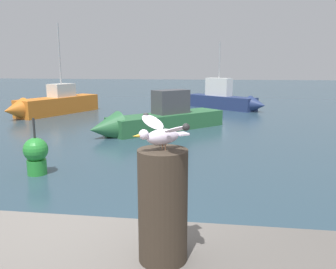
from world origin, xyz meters
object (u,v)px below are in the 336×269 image
at_px(channel_buoy, 36,154).
at_px(mooring_post, 163,206).
at_px(boat_orange, 52,104).
at_px(boat_navy, 226,100).
at_px(seagull, 162,132).
at_px(boat_green, 155,120).

bearing_deg(channel_buoy, mooring_post, -53.76).
height_order(boat_orange, boat_navy, boat_orange).
bearing_deg(boat_navy, mooring_post, -92.80).
bearing_deg(boat_orange, mooring_post, -61.31).
relative_size(boat_orange, channel_buoy, 4.18).
xyz_separation_m(boat_navy, channel_buoy, (-4.65, -13.15, -0.06)).
xyz_separation_m(seagull, boat_green, (-1.96, 10.83, -1.64)).
distance_m(mooring_post, boat_orange, 16.70).
bearing_deg(boat_orange, boat_green, -32.16).
height_order(mooring_post, boat_orange, boat_orange).
relative_size(boat_orange, boat_navy, 1.19).
bearing_deg(channel_buoy, boat_orange, 114.08).
bearing_deg(channel_buoy, seagull, -53.79).
bearing_deg(mooring_post, boat_green, 100.27).
relative_size(seagull, boat_navy, 0.11).
relative_size(mooring_post, boat_green, 0.15).
bearing_deg(boat_navy, boat_orange, -157.63).
distance_m(mooring_post, seagull, 0.50).
height_order(boat_navy, boat_green, boat_navy).
xyz_separation_m(boat_orange, boat_navy, (8.90, 3.66, 0.01)).
xyz_separation_m(seagull, boat_orange, (-8.00, 14.62, -1.55)).
bearing_deg(boat_navy, boat_green, -110.96).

